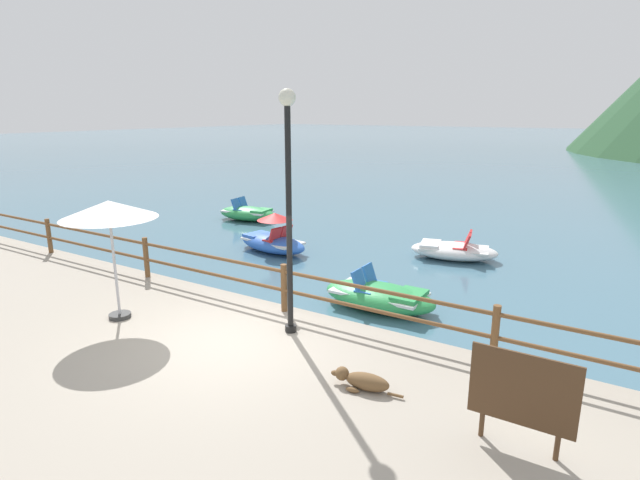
{
  "coord_description": "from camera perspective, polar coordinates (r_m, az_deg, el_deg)",
  "views": [
    {
      "loc": [
        5.42,
        -5.86,
        4.18
      ],
      "look_at": [
        -1.32,
        5.0,
        0.9
      ],
      "focal_mm": 28.17,
      "sensor_mm": 36.0,
      "label": 1
    }
  ],
  "objects": [
    {
      "name": "sign_board",
      "position": [
        6.31,
        22.04,
        -15.64
      ],
      "size": [
        1.18,
        0.06,
        1.19
      ],
      "color": "silver",
      "rests_on": "promenade_dock"
    },
    {
      "name": "pedal_boat_2",
      "position": [
        11.06,
        6.78,
        -6.32
      ],
      "size": [
        2.55,
        1.27,
        0.87
      ],
      "color": "green",
      "rests_on": "ground"
    },
    {
      "name": "beach_umbrella",
      "position": [
        9.76,
        -22.85,
        3.03
      ],
      "size": [
        1.7,
        1.7,
        2.24
      ],
      "color": "#B2B2B7",
      "rests_on": "promenade_dock"
    },
    {
      "name": "dock_railing",
      "position": [
        9.72,
        -4.12,
        -4.88
      ],
      "size": [
        23.92,
        0.12,
        0.95
      ],
      "color": "brown",
      "rests_on": "promenade_dock"
    },
    {
      "name": "pedal_boat_0",
      "position": [
        20.04,
        -8.22,
        3.05
      ],
      "size": [
        2.53,
        1.46,
        0.88
      ],
      "color": "green",
      "rests_on": "ground"
    },
    {
      "name": "ground_plane",
      "position": [
        46.36,
        25.26,
        7.86
      ],
      "size": [
        200.0,
        200.0,
        0.0
      ],
      "primitive_type": "plane",
      "color": "#477084"
    },
    {
      "name": "promenade_dock",
      "position": [
        7.65,
        -21.57,
        -18.04
      ],
      "size": [
        28.0,
        8.0,
        0.4
      ],
      "primitive_type": "cube",
      "color": "#A39989",
      "rests_on": "ground"
    },
    {
      "name": "lamp_post",
      "position": [
        8.32,
        -3.59,
        5.45
      ],
      "size": [
        0.28,
        0.28,
        4.13
      ],
      "color": "black",
      "rests_on": "promenade_dock"
    },
    {
      "name": "pedal_boat_4",
      "position": [
        15.41,
        -5.4,
        0.07
      ],
      "size": [
        2.67,
        1.54,
        1.23
      ],
      "color": "blue",
      "rests_on": "ground"
    },
    {
      "name": "pedal_boat_1",
      "position": [
        15.13,
        14.9,
        -1.14
      ],
      "size": [
        2.7,
        1.81,
        0.83
      ],
      "color": "white",
      "rests_on": "ground"
    },
    {
      "name": "dog_resting",
      "position": [
        7.32,
        4.85,
        -15.62
      ],
      "size": [
        1.08,
        0.41,
        0.26
      ],
      "color": "brown",
      "rests_on": "promenade_dock"
    }
  ]
}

